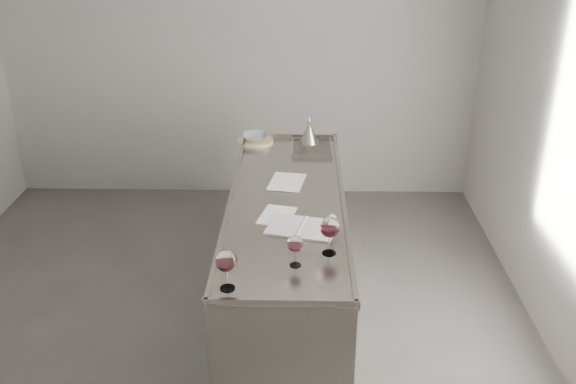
{
  "coord_description": "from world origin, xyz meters",
  "views": [
    {
      "loc": [
        0.59,
        -3.49,
        2.74
      ],
      "look_at": [
        0.51,
        0.25,
        1.02
      ],
      "focal_mm": 40.0,
      "sensor_mm": 36.0,
      "label": 1
    }
  ],
  "objects_px": {
    "wine_glass_middle": "(295,245)",
    "notebook": "(302,227)",
    "wine_glass_left": "(226,262)",
    "wine_glass_small": "(332,220)",
    "ceramic_bowl": "(256,137)",
    "wine_funnel": "(309,134)",
    "counter": "(287,261)",
    "wine_glass_right": "(330,228)"
  },
  "relations": [
    {
      "from": "wine_glass_middle",
      "to": "wine_funnel",
      "type": "relative_size",
      "value": 0.77
    },
    {
      "from": "notebook",
      "to": "wine_glass_small",
      "type": "bearing_deg",
      "value": -4.71
    },
    {
      "from": "notebook",
      "to": "ceramic_bowl",
      "type": "bearing_deg",
      "value": 118.12
    },
    {
      "from": "wine_glass_small",
      "to": "notebook",
      "type": "relative_size",
      "value": 0.28
    },
    {
      "from": "wine_glass_middle",
      "to": "ceramic_bowl",
      "type": "xyz_separation_m",
      "value": [
        -0.34,
        1.9,
        -0.08
      ]
    },
    {
      "from": "counter",
      "to": "wine_glass_left",
      "type": "height_order",
      "value": "wine_glass_left"
    },
    {
      "from": "wine_glass_left",
      "to": "wine_funnel",
      "type": "relative_size",
      "value": 0.95
    },
    {
      "from": "wine_glass_middle",
      "to": "wine_glass_small",
      "type": "relative_size",
      "value": 1.4
    },
    {
      "from": "wine_glass_left",
      "to": "wine_glass_right",
      "type": "distance_m",
      "value": 0.64
    },
    {
      "from": "wine_glass_right",
      "to": "ceramic_bowl",
      "type": "height_order",
      "value": "wine_glass_right"
    },
    {
      "from": "counter",
      "to": "ceramic_bowl",
      "type": "height_order",
      "value": "ceramic_bowl"
    },
    {
      "from": "wine_glass_left",
      "to": "wine_glass_right",
      "type": "bearing_deg",
      "value": 34.71
    },
    {
      "from": "ceramic_bowl",
      "to": "notebook",
      "type": "bearing_deg",
      "value": -75.81
    },
    {
      "from": "wine_glass_left",
      "to": "wine_glass_small",
      "type": "relative_size",
      "value": 1.73
    },
    {
      "from": "counter",
      "to": "notebook",
      "type": "relative_size",
      "value": 5.35
    },
    {
      "from": "wine_glass_middle",
      "to": "wine_funnel",
      "type": "xyz_separation_m",
      "value": [
        0.09,
        1.9,
        -0.06
      ]
    },
    {
      "from": "wine_glass_left",
      "to": "notebook",
      "type": "height_order",
      "value": "wine_glass_left"
    },
    {
      "from": "notebook",
      "to": "wine_funnel",
      "type": "bearing_deg",
      "value": 101.74
    },
    {
      "from": "wine_glass_small",
      "to": "counter",
      "type": "bearing_deg",
      "value": 121.02
    },
    {
      "from": "wine_glass_middle",
      "to": "notebook",
      "type": "distance_m",
      "value": 0.44
    },
    {
      "from": "notebook",
      "to": "wine_funnel",
      "type": "relative_size",
      "value": 1.98
    },
    {
      "from": "wine_glass_small",
      "to": "ceramic_bowl",
      "type": "bearing_deg",
      "value": 109.7
    },
    {
      "from": "wine_glass_left",
      "to": "ceramic_bowl",
      "type": "bearing_deg",
      "value": 90.0
    },
    {
      "from": "ceramic_bowl",
      "to": "counter",
      "type": "bearing_deg",
      "value": -75.69
    },
    {
      "from": "notebook",
      "to": "wine_glass_middle",
      "type": "bearing_deg",
      "value": -80.4
    },
    {
      "from": "wine_glass_left",
      "to": "wine_glass_small",
      "type": "height_order",
      "value": "wine_glass_left"
    },
    {
      "from": "wine_glass_left",
      "to": "wine_glass_middle",
      "type": "height_order",
      "value": "wine_glass_left"
    },
    {
      "from": "counter",
      "to": "wine_glass_right",
      "type": "xyz_separation_m",
      "value": [
        0.25,
        -0.69,
        0.62
      ]
    },
    {
      "from": "counter",
      "to": "wine_glass_small",
      "type": "relative_size",
      "value": 19.2
    },
    {
      "from": "counter",
      "to": "wine_glass_middle",
      "type": "xyz_separation_m",
      "value": [
        0.07,
        -0.82,
        0.59
      ]
    },
    {
      "from": "wine_glass_middle",
      "to": "ceramic_bowl",
      "type": "distance_m",
      "value": 1.94
    },
    {
      "from": "wine_glass_right",
      "to": "wine_funnel",
      "type": "xyz_separation_m",
      "value": [
        -0.1,
        1.77,
        -0.09
      ]
    },
    {
      "from": "wine_glass_small",
      "to": "ceramic_bowl",
      "type": "distance_m",
      "value": 1.63
    },
    {
      "from": "notebook",
      "to": "wine_funnel",
      "type": "xyz_separation_m",
      "value": [
        0.06,
        1.48,
        0.06
      ]
    },
    {
      "from": "wine_glass_middle",
      "to": "notebook",
      "type": "bearing_deg",
      "value": 85.67
    },
    {
      "from": "counter",
      "to": "wine_glass_right",
      "type": "distance_m",
      "value": 0.96
    },
    {
      "from": "wine_glass_middle",
      "to": "ceramic_bowl",
      "type": "relative_size",
      "value": 0.86
    },
    {
      "from": "wine_glass_small",
      "to": "ceramic_bowl",
      "type": "relative_size",
      "value": 0.61
    },
    {
      "from": "wine_funnel",
      "to": "notebook",
      "type": "bearing_deg",
      "value": -92.19
    },
    {
      "from": "wine_glass_right",
      "to": "wine_glass_middle",
      "type": "bearing_deg",
      "value": -144.35
    },
    {
      "from": "wine_glass_middle",
      "to": "wine_glass_right",
      "type": "height_order",
      "value": "wine_glass_right"
    },
    {
      "from": "counter",
      "to": "wine_glass_middle",
      "type": "height_order",
      "value": "wine_glass_middle"
    }
  ]
}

